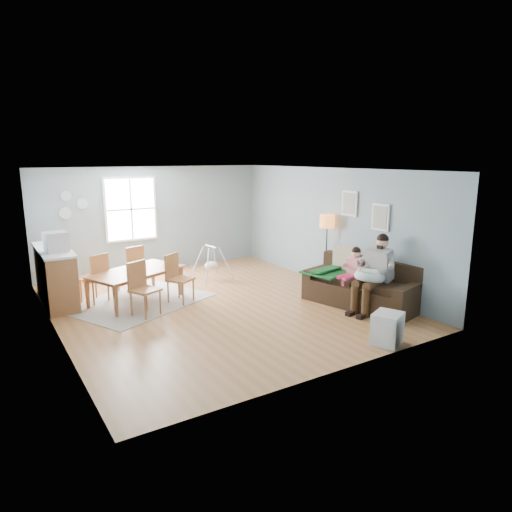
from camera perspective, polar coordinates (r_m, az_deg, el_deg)
room at (r=8.87m, az=-5.24°, el=8.89°), size 8.40×9.40×3.90m
window at (r=11.93m, az=-15.38°, el=5.67°), size 1.32×0.08×1.62m
pictures at (r=9.84m, az=13.41°, el=5.61°), size 0.05×1.34×0.74m
wall_plates at (r=11.60m, az=-22.11°, el=5.92°), size 0.67×0.02×0.66m
sofa at (r=9.47m, az=13.17°, el=-4.07°), size 1.48×2.42×0.91m
green_throw at (r=9.73m, az=9.18°, el=-1.91°), size 1.18×1.02×0.04m
beige_pillow at (r=9.85m, az=11.08°, el=-0.36°), size 0.30×0.54×0.52m
father at (r=9.08m, az=14.59°, el=-1.78°), size 1.11×0.63×1.49m
nursing_pillow at (r=8.96m, az=14.01°, el=-2.51°), size 0.69×0.67×0.24m
infant at (r=8.94m, az=13.81°, el=-1.94°), size 0.30×0.38×0.15m
toddler at (r=9.40m, az=11.94°, el=-1.27°), size 0.62×0.36×0.94m
floor_lamp at (r=10.49m, az=8.87°, el=3.57°), size 0.33×0.33×1.66m
storage_cube at (r=7.66m, az=16.07°, el=-8.72°), size 0.59×0.57×0.52m
rug at (r=9.79m, az=-14.49°, el=-5.55°), size 3.28×2.96×0.01m
dining_table at (r=9.70m, az=-14.59°, el=-3.70°), size 2.17×1.72×0.67m
chair_sw at (r=8.85m, az=-14.13°, el=-3.48°), size 0.61×0.61×1.03m
chair_se at (r=9.49m, az=-9.90°, el=-2.30°), size 0.62×0.62×1.01m
chair_nw at (r=9.83m, az=-19.30°, el=-2.22°), size 0.62×0.62×1.03m
chair_ne at (r=10.41m, az=-15.18°, el=-1.13°), size 0.59×0.59×1.04m
counter at (r=10.17m, az=-23.79°, el=-2.22°), size 0.61×2.03×1.13m
monitor at (r=9.65m, az=-23.75°, el=1.63°), size 0.44×0.42×0.39m
baby_swing at (r=11.10m, az=-5.59°, el=-1.10°), size 0.88×0.90×0.84m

